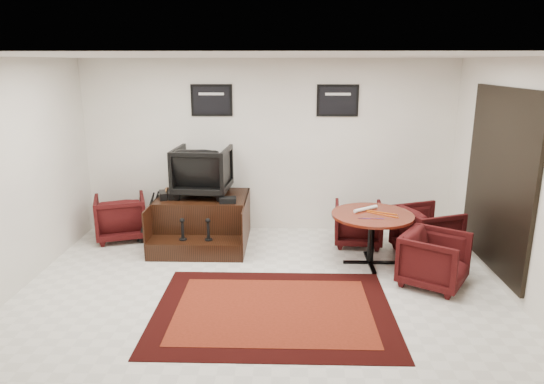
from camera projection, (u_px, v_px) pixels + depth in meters
The scene contains 16 objects.
ground at pixel (261, 297), 5.84m from camera, with size 6.00×6.00×0.00m, color white.
room_shell at pixel (297, 149), 5.48m from camera, with size 6.02×5.02×2.81m.
area_rug at pixel (273, 310), 5.51m from camera, with size 2.70×2.02×0.01m.
shine_podium at pixel (203, 221), 7.56m from camera, with size 1.40×1.44×0.72m.
shine_chair at pixel (202, 168), 7.49m from camera, with size 0.83×0.77×0.85m, color black.
shoes_pair at pixel (167, 195), 7.40m from camera, with size 0.30×0.35×0.11m.
polish_kit at pixel (228, 200), 7.17m from camera, with size 0.24×0.17×0.08m, color black.
umbrella_black at pixel (147, 217), 7.47m from camera, with size 0.32×0.12×0.85m, color black, non-canonical shape.
umbrella_hooked at pixel (152, 215), 7.55m from camera, with size 0.32×0.12×0.85m, color black, non-canonical shape.
armchair_side at pixel (120, 215), 7.69m from camera, with size 0.75×0.70×0.77m, color black.
meeting_table at pixel (372, 220), 6.64m from camera, with size 1.12×1.12×0.73m.
table_chair_back at pixel (358, 222), 7.46m from camera, with size 0.70×0.66×0.72m, color black.
table_chair_window at pixel (427, 229), 7.05m from camera, with size 0.76×0.71×0.78m, color black.
table_chair_corner at pixel (435, 257), 6.06m from camera, with size 0.73×0.69×0.76m, color black.
paper_roll at pixel (366, 209), 6.76m from camera, with size 0.05×0.05×0.42m, color silver.
table_clutter at pixel (380, 214), 6.58m from camera, with size 0.56×0.39×0.01m.
Camera 1 is at (0.28, -5.30, 2.74)m, focal length 32.00 mm.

